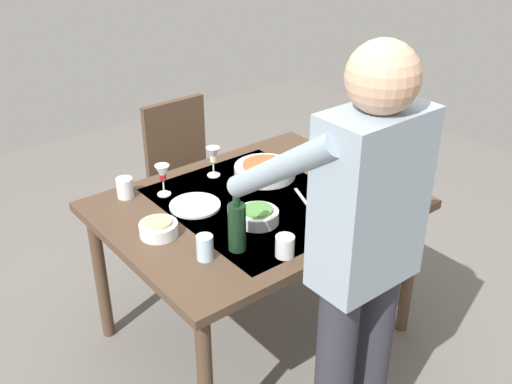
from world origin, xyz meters
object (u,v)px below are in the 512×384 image
water_cup_near_right (205,247)px  side_bowl_salad (258,216)px  serving_bowl_pasta (265,170)px  dining_table (256,216)px  chair_near (186,168)px  person_server (360,255)px  wine_glass_right (213,156)px  water_cup_far_left (125,188)px  side_bowl_bread (159,228)px  wine_glass_left (163,175)px  water_cup_near_left (285,246)px  dinner_plate_near (195,205)px  wine_bottle (237,225)px

water_cup_near_right → side_bowl_salad: 0.34m
serving_bowl_pasta → dining_table: bearing=42.1°
chair_near → serving_bowl_pasta: bearing=91.1°
person_server → side_bowl_salad: size_ratio=9.38×
wine_glass_right → water_cup_near_right: 0.72m
water_cup_far_left → serving_bowl_pasta: (-0.64, 0.23, -0.01)m
dining_table → side_bowl_bread: 0.50m
dining_table → wine_glass_left: size_ratio=8.90×
water_cup_near_right → water_cup_near_left: bearing=145.1°
wine_glass_right → side_bowl_bread: (0.49, 0.31, -0.07)m
person_server → side_bowl_salad: bearing=-96.3°
water_cup_far_left → side_bowl_bread: water_cup_far_left is taller
person_server → serving_bowl_pasta: bearing=-111.2°
serving_bowl_pasta → dinner_plate_near: 0.44m
wine_bottle → water_cup_near_left: (-0.12, 0.15, -0.07)m
dining_table → dinner_plate_near: size_ratio=5.84×
dining_table → person_server: person_server is taller
person_server → water_cup_near_left: 0.41m
wine_glass_right → water_cup_far_left: 0.45m
water_cup_near_left → water_cup_far_left: (0.26, -0.82, 0.00)m
wine_bottle → water_cup_far_left: wine_bottle is taller
water_cup_near_left → serving_bowl_pasta: (-0.38, -0.58, -0.01)m
water_cup_near_left → side_bowl_bread: size_ratio=0.55×
chair_near → person_server: size_ratio=0.54×
dining_table → side_bowl_salad: (0.11, 0.15, 0.11)m
side_bowl_salad → water_cup_near_right: bearing=14.5°
serving_bowl_pasta → side_bowl_salad: bearing=46.9°
water_cup_near_left → side_bowl_bread: water_cup_near_left is taller
water_cup_near_right → side_bowl_bread: water_cup_near_right is taller
serving_bowl_pasta → side_bowl_salad: same height
wine_glass_right → side_bowl_bread: bearing=32.0°
wine_glass_right → water_cup_near_right: (0.44, 0.57, -0.05)m
person_server → serving_bowl_pasta: person_server is taller
wine_glass_left → water_cup_near_right: bearing=75.5°
serving_bowl_pasta → wine_bottle: bearing=41.2°
wine_glass_left → water_cup_far_left: size_ratio=1.60×
chair_near → dinner_plate_near: size_ratio=3.96×
wine_bottle → water_cup_near_left: 0.20m
water_cup_near_left → dinner_plate_near: 0.55m
wine_glass_right → wine_bottle: bearing=63.2°
chair_near → dinner_plate_near: (0.42, 0.77, 0.24)m
wine_bottle → dinner_plate_near: bearing=-98.0°
wine_glass_left → water_cup_near_left: size_ratio=1.72×
dining_table → water_cup_near_right: bearing=28.0°
person_server → water_cup_near_left: bearing=-89.3°
chair_near → wine_glass_right: bearing=72.3°
water_cup_near_left → serving_bowl_pasta: 0.69m
dining_table → serving_bowl_pasta: (-0.20, -0.18, 0.11)m
dinner_plate_near → side_bowl_bread: bearing=23.0°
wine_glass_right → serving_bowl_pasta: (-0.19, 0.16, -0.07)m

